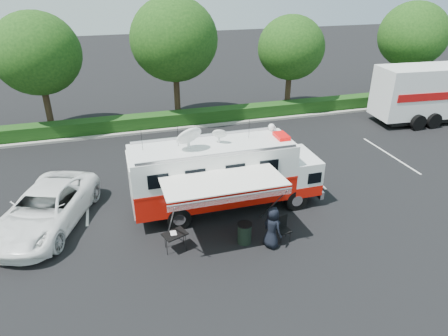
# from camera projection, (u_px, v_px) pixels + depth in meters

# --- Properties ---
(ground_plane) EXTENTS (120.00, 120.00, 0.00)m
(ground_plane) POSITION_uv_depth(u_px,v_px,m) (227.00, 207.00, 19.36)
(ground_plane) COLOR black
(ground_plane) RESTS_ON ground
(back_border) EXTENTS (60.00, 6.14, 8.87)m
(back_border) POSITION_uv_depth(u_px,v_px,m) (191.00, 53.00, 28.49)
(back_border) COLOR #9E998E
(back_border) RESTS_ON ground_plane
(stall_lines) EXTENTS (24.12, 5.50, 0.01)m
(stall_lines) POSITION_uv_depth(u_px,v_px,m) (202.00, 180.00, 21.81)
(stall_lines) COLOR silver
(stall_lines) RESTS_ON ground_plane
(command_truck) EXTENTS (8.92, 2.45, 4.29)m
(command_truck) POSITION_uv_depth(u_px,v_px,m) (225.00, 174.00, 18.52)
(command_truck) COLOR black
(command_truck) RESTS_ON ground_plane
(awning) EXTENTS (4.87, 2.52, 2.94)m
(awning) POSITION_uv_depth(u_px,v_px,m) (224.00, 185.00, 15.72)
(awning) COLOR white
(awning) RESTS_ON ground_plane
(white_suv) EXTENTS (5.01, 6.95, 1.76)m
(white_suv) POSITION_uv_depth(u_px,v_px,m) (49.00, 225.00, 18.01)
(white_suv) COLOR white
(white_suv) RESTS_ON ground_plane
(person) EXTENTS (0.90, 1.07, 1.86)m
(person) POSITION_uv_depth(u_px,v_px,m) (271.00, 246.00, 16.68)
(person) COLOR black
(person) RESTS_ON ground_plane
(folding_table) EXTENTS (1.11, 0.95, 0.80)m
(folding_table) POSITION_uv_depth(u_px,v_px,m) (175.00, 234.00, 16.13)
(folding_table) COLOR black
(folding_table) RESTS_ON ground_plane
(folding_chair) EXTENTS (0.62, 0.65, 1.08)m
(folding_chair) POSITION_uv_depth(u_px,v_px,m) (283.00, 226.00, 16.84)
(folding_chair) COLOR black
(folding_chair) RESTS_ON ground_plane
(trash_bin) EXTENTS (0.62, 0.62, 0.93)m
(trash_bin) POSITION_uv_depth(u_px,v_px,m) (244.00, 233.00, 16.69)
(trash_bin) COLOR black
(trash_bin) RESTS_ON ground_plane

